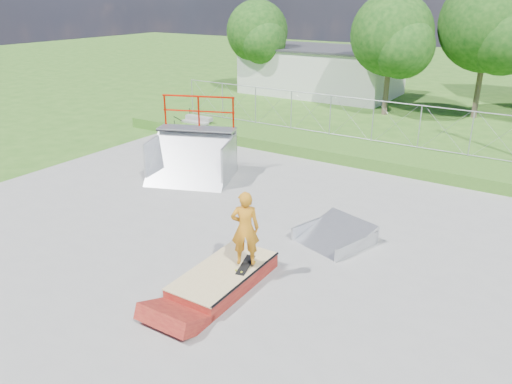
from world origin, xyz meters
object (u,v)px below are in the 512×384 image
at_px(flat_bank_ramp, 334,234).
at_px(grind_box, 224,277).
at_px(skater, 245,231).
at_px(quarter_pipe, 190,142).

bearing_deg(flat_bank_ramp, grind_box, -92.89).
height_order(flat_bank_ramp, skater, skater).
xyz_separation_m(grind_box, flat_bank_ramp, (1.28, 3.41, 0.05)).
relative_size(grind_box, skater, 1.55).
distance_m(grind_box, quarter_pipe, 7.56).
bearing_deg(flat_bank_ramp, quarter_pipe, -177.58).
bearing_deg(quarter_pipe, flat_bank_ramp, -36.54).
relative_size(quarter_pipe, flat_bank_ramp, 1.62).
height_order(grind_box, quarter_pipe, quarter_pipe).
bearing_deg(skater, flat_bank_ramp, -138.26).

